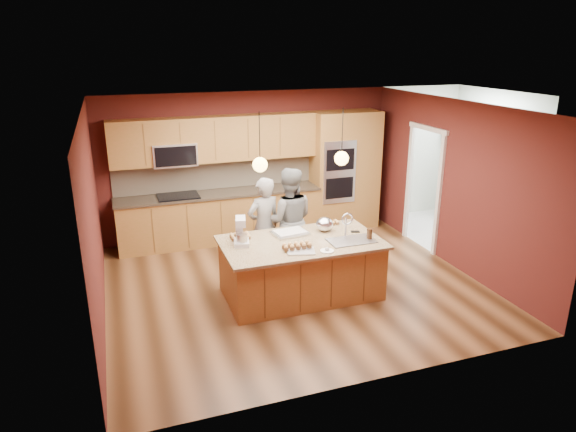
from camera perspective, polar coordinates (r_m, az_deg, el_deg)
name	(u,v)px	position (r m, az deg, el deg)	size (l,w,h in m)	color
floor	(294,285)	(7.95, 0.63, -7.64)	(5.50, 5.50, 0.00)	#402613
ceiling	(294,107)	(7.18, 0.71, 12.07)	(5.50, 5.50, 0.00)	white
wall_back	(249,164)	(9.76, -4.33, 5.76)	(5.50, 5.50, 0.00)	#4D1A16
wall_front	(377,269)	(5.32, 9.88, -5.79)	(5.50, 5.50, 0.00)	#4D1A16
wall_left	(93,221)	(7.06, -20.84, -0.56)	(5.00, 5.00, 0.00)	#4D1A16
wall_right	(454,184)	(8.74, 17.91, 3.36)	(5.00, 5.00, 0.00)	#4D1A16
cabinet_run	(217,189)	(9.47, -7.86, 2.94)	(3.74, 0.64, 2.30)	olive
oven_column	(345,170)	(10.15, 6.30, 5.05)	(1.30, 0.62, 2.30)	olive
doorway_trim	(423,190)	(9.43, 14.78, 2.84)	(0.08, 1.11, 2.20)	silver
laundry_room	(489,131)	(10.53, 21.44, 8.81)	(2.60, 2.70, 2.70)	beige
pendant_left	(260,164)	(6.82, -3.13, 5.75)	(0.20, 0.20, 0.80)	black
pendant_right	(342,158)	(7.22, 5.97, 6.42)	(0.20, 0.20, 0.80)	black
island	(302,267)	(7.50, 1.57, -5.70)	(2.28, 1.28, 1.22)	olive
person_left	(264,226)	(8.06, -2.69, -1.16)	(0.58, 0.38, 1.58)	black
person_right	(289,220)	(8.16, 0.08, -0.46)	(0.83, 0.64, 1.70)	gray
stand_mixer	(241,233)	(7.19, -5.24, -1.91)	(0.26, 0.32, 0.39)	white
sheet_cake	(290,233)	(7.59, 0.24, -1.86)	(0.55, 0.43, 0.05)	silver
cooling_rack	(301,251)	(6.96, 1.45, -3.92)	(0.37, 0.27, 0.02)	silver
mixing_bowl	(325,224)	(7.72, 4.08, -0.92)	(0.26, 0.26, 0.22)	silver
plate	(327,251)	(7.00, 4.36, -3.88)	(0.19, 0.19, 0.01)	white
tumbler	(369,234)	(7.48, 9.04, -1.95)	(0.08, 0.08, 0.16)	#361F10
phone	(355,232)	(7.75, 7.48, -1.73)	(0.13, 0.07, 0.01)	black
cupcakes_left	(240,236)	(7.46, -5.35, -2.24)	(0.30, 0.23, 0.07)	tan
cupcakes_rack	(297,246)	(7.03, 1.00, -3.30)	(0.43, 0.17, 0.08)	tan
cupcakes_right	(330,223)	(8.00, 4.68, -0.76)	(0.28, 0.14, 0.06)	tan
washer	(488,211)	(10.43, 21.37, 0.51)	(0.62, 0.64, 1.00)	white
dryer	(462,198)	(11.07, 18.73, 1.91)	(0.64, 0.66, 1.04)	white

